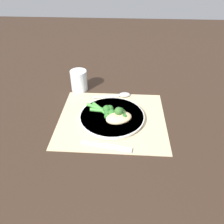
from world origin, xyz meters
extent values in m
plane|color=#332319|center=(0.00, 0.00, 0.00)|extent=(3.00, 3.00, 0.00)
cube|color=#C6B289|center=(0.00, 0.00, 0.00)|extent=(0.40, 0.35, 0.00)
cylinder|color=white|center=(0.00, 0.00, 0.01)|extent=(0.24, 0.24, 0.01)
cylinder|color=silver|center=(0.00, 0.00, 0.02)|extent=(0.24, 0.24, 0.01)
ellipsoid|color=#DBBC89|center=(-0.03, 0.03, 0.03)|extent=(0.11, 0.10, 0.03)
sphere|color=#336628|center=(-0.02, 0.02, 0.06)|extent=(0.03, 0.03, 0.03)
cylinder|color=green|center=(0.01, -0.01, 0.02)|extent=(0.11, 0.06, 0.01)
sphere|color=#2D6B28|center=(-0.04, 0.02, 0.03)|extent=(0.03, 0.03, 0.03)
sphere|color=#2D6B28|center=(-0.05, 0.03, 0.03)|extent=(0.03, 0.03, 0.03)
cylinder|color=green|center=(0.03, -0.02, 0.03)|extent=(0.12, 0.03, 0.01)
sphere|color=#2D6B28|center=(-0.03, -0.01, 0.03)|extent=(0.03, 0.03, 0.03)
sphere|color=#2D6B28|center=(-0.04, 0.00, 0.03)|extent=(0.03, 0.03, 0.03)
cylinder|color=green|center=(0.05, -0.03, 0.02)|extent=(0.07, 0.08, 0.01)
sphere|color=#2D6B28|center=(0.01, 0.01, 0.03)|extent=(0.02, 0.02, 0.02)
sphere|color=#2D6B28|center=(0.02, 0.02, 0.03)|extent=(0.02, 0.02, 0.02)
sphere|color=#2D6B28|center=(0.00, 0.01, 0.03)|extent=(0.03, 0.03, 0.03)
cylinder|color=green|center=(0.06, -0.04, 0.02)|extent=(0.09, 0.05, 0.01)
sphere|color=#2D6B28|center=(0.02, -0.02, 0.03)|extent=(0.03, 0.03, 0.03)
sphere|color=#2D6B28|center=(0.02, 0.00, 0.03)|extent=(0.02, 0.02, 0.02)
sphere|color=#2D6B28|center=(0.01, -0.02, 0.03)|extent=(0.03, 0.03, 0.03)
cube|color=silver|center=(-0.02, 0.16, 0.01)|extent=(0.10, 0.04, 0.00)
cube|color=#AFAFB3|center=(0.06, 0.14, 0.01)|extent=(0.07, 0.03, 0.01)
cube|color=silver|center=(0.04, -0.15, 0.01)|extent=(0.11, 0.03, 0.00)
ellipsoid|color=silver|center=(-0.04, -0.16, 0.01)|extent=(0.05, 0.04, 0.01)
cylinder|color=silver|center=(0.16, -0.21, 0.05)|extent=(0.07, 0.07, 0.09)
camera|label=1|loc=(-0.04, 0.65, 0.52)|focal=35.00mm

